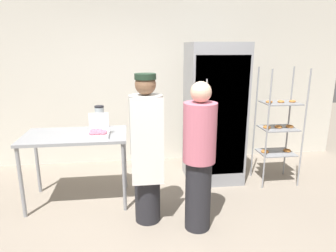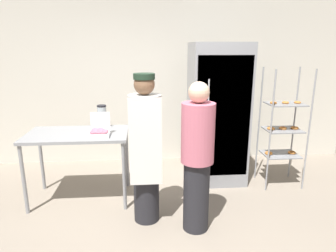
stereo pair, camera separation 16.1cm
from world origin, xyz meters
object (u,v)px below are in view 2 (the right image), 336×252
(refrigerator, at_px, (217,114))
(baking_rack, at_px, (283,129))
(person_customer, at_px, (197,158))
(donut_box, at_px, (99,132))
(person_baker, at_px, (146,148))
(blender_pitcher, at_px, (102,118))

(refrigerator, distance_m, baking_rack, 0.92)
(refrigerator, height_order, person_customer, refrigerator)
(donut_box, bearing_deg, baking_rack, 8.80)
(refrigerator, relative_size, baking_rack, 1.20)
(refrigerator, bearing_deg, person_baker, -135.27)
(baking_rack, xyz_separation_m, blender_pitcher, (-2.45, 0.00, 0.21))
(blender_pitcher, xyz_separation_m, person_customer, (1.08, -1.00, -0.21))
(refrigerator, relative_size, donut_box, 7.36)
(person_baker, bearing_deg, donut_box, 143.01)
(donut_box, xyz_separation_m, person_baker, (0.54, -0.41, -0.08))
(donut_box, bearing_deg, blender_pitcher, 91.66)
(blender_pitcher, relative_size, person_baker, 0.18)
(blender_pitcher, relative_size, person_customer, 0.19)
(person_baker, bearing_deg, blender_pitcher, 125.10)
(refrigerator, height_order, person_baker, refrigerator)
(person_customer, bearing_deg, person_baker, 157.82)
(baking_rack, bearing_deg, person_baker, -157.52)
(baking_rack, relative_size, blender_pitcher, 5.49)
(refrigerator, bearing_deg, donut_box, -158.75)
(blender_pitcher, distance_m, person_baker, 0.97)
(refrigerator, xyz_separation_m, donut_box, (-1.57, -0.61, -0.05))
(refrigerator, xyz_separation_m, person_baker, (-1.03, -1.02, -0.12))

